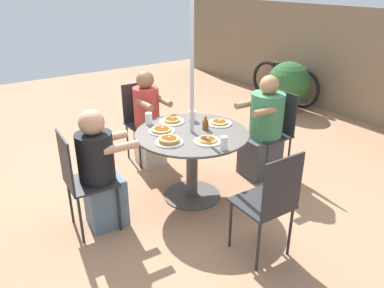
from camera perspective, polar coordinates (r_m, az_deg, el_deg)
ground_plane at (r=3.99m, az=0.00°, el=-7.84°), size 12.00×12.00×0.00m
patio_table at (r=3.73m, az=0.00°, el=-0.72°), size 1.12×1.12×0.72m
umbrella_pole at (r=3.56m, az=0.00°, el=6.14°), size 0.04×0.04×2.03m
patio_chair_north at (r=4.64m, az=-7.68°, el=4.08°), size 0.41×0.41×0.95m
diner_north at (r=4.49m, az=-6.70°, el=3.38°), size 0.51×0.32×1.14m
patio_chair_east at (r=3.36m, az=-16.60°, el=-4.82°), size 0.43×0.43×0.95m
diner_east at (r=3.41m, az=-13.78°, el=-4.46°), size 0.34×0.51×1.12m
patio_chair_south at (r=2.97m, az=11.86°, el=-8.34°), size 0.41×0.41×0.95m
patio_chair_west at (r=4.38m, az=12.57°, el=2.48°), size 0.42×0.42×0.95m
diner_west at (r=4.27m, az=10.85°, el=1.84°), size 0.39×0.51×1.17m
pancake_plate_a at (r=3.42m, az=-3.50°, el=0.52°), size 0.26×0.26×0.06m
pancake_plate_b at (r=3.44m, az=2.40°, el=0.55°), size 0.26×0.26×0.04m
pancake_plate_c at (r=3.87m, az=4.18°, el=3.25°), size 0.26×0.26×0.04m
pancake_plate_d at (r=3.92m, az=-3.08°, el=3.57°), size 0.26×0.26×0.05m
pancake_plate_e at (r=3.68m, az=-4.65°, el=2.12°), size 0.26×0.26×0.04m
syrup_bottle at (r=3.71m, az=2.08°, el=2.99°), size 0.08×0.06×0.14m
coffee_cup at (r=3.94m, az=0.04°, el=4.32°), size 0.08×0.08×0.11m
drinking_glass_a at (r=3.87m, az=-6.61°, el=3.88°), size 0.07×0.07×0.12m
drinking_glass_b at (r=3.28m, az=4.84°, el=0.13°), size 0.06×0.06×0.12m
bicycle at (r=7.05m, az=13.86°, el=8.97°), size 1.46×0.44×0.72m
potted_shrub at (r=6.56m, az=14.46°, el=8.75°), size 0.72×0.72×0.85m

